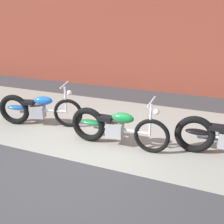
# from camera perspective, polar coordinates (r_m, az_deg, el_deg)

# --- Properties ---
(ground_plane) EXTENTS (80.00, 80.00, 0.00)m
(ground_plane) POSITION_cam_1_polar(r_m,az_deg,el_deg) (4.55, -8.89, -11.11)
(ground_plane) COLOR #38383A
(sidewalk_slab) EXTENTS (36.00, 3.50, 0.01)m
(sidewalk_slab) POSITION_cam_1_polar(r_m,az_deg,el_deg) (5.94, -0.44, -2.81)
(sidewalk_slab) COLOR gray
(sidewalk_slab) RESTS_ON ground
(brick_building_wall) EXTENTS (36.00, 0.50, 5.82)m
(brick_building_wall) POSITION_cam_1_polar(r_m,az_deg,el_deg) (8.74, 8.84, 24.13)
(brick_building_wall) COLOR brown
(brick_building_wall) RESTS_ON ground
(motorcycle_blue) EXTENTS (1.97, 0.75, 1.03)m
(motorcycle_blue) POSITION_cam_1_polar(r_m,az_deg,el_deg) (6.03, -17.46, 0.61)
(motorcycle_blue) COLOR black
(motorcycle_blue) RESTS_ON ground
(motorcycle_green) EXTENTS (2.01, 0.58, 1.03)m
(motorcycle_green) POSITION_cam_1_polar(r_m,az_deg,el_deg) (4.84, -0.21, -3.40)
(motorcycle_green) COLOR black
(motorcycle_green) RESTS_ON ground
(motorcycle_black) EXTENTS (2.01, 0.58, 1.03)m
(motorcycle_black) POSITION_cam_1_polar(r_m,az_deg,el_deg) (4.87, 24.27, -5.24)
(motorcycle_black) COLOR black
(motorcycle_black) RESTS_ON ground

